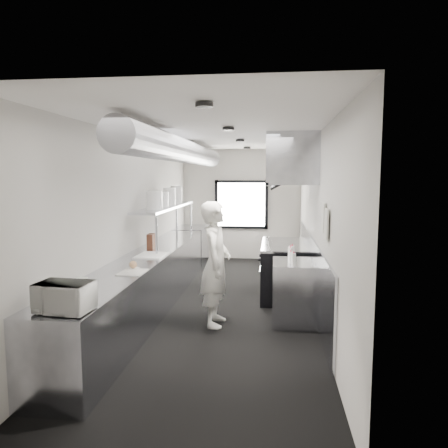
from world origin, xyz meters
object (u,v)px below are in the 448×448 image
(pass_shelf, at_px, (166,208))
(cutting_board, at_px, (152,255))
(small_plate, at_px, (133,269))
(squeeze_bottle_e, at_px, (292,252))
(deli_tub_a, at_px, (81,283))
(plate_stack_d, at_px, (176,195))
(far_work_table, at_px, (191,245))
(plate_stack_b, at_px, (163,199))
(squeeze_bottle_b, at_px, (291,257))
(line_cook, at_px, (216,264))
(deli_tub_b, at_px, (81,283))
(bottle_station, at_px, (295,292))
(microwave, at_px, (64,297))
(prep_counter, at_px, (146,284))
(plate_stack_c, at_px, (169,196))
(squeeze_bottle_d, at_px, (291,253))
(plate_stack_a, at_px, (154,200))
(exhaust_hood, at_px, (290,161))
(knife_block, at_px, (151,241))
(squeeze_bottle_a, at_px, (294,260))
(squeeze_bottle_c, at_px, (290,254))
(range, at_px, (285,269))

(pass_shelf, distance_m, cutting_board, 1.62)
(small_plate, relative_size, squeeze_bottle_e, 0.96)
(pass_shelf, relative_size, small_plate, 17.15)
(deli_tub_a, relative_size, plate_stack_d, 0.38)
(far_work_table, relative_size, plate_stack_b, 4.35)
(squeeze_bottle_b, bearing_deg, plate_stack_b, 145.72)
(line_cook, xyz_separation_m, deli_tub_b, (-1.31, -1.49, 0.06))
(bottle_station, height_order, microwave, microwave)
(prep_counter, distance_m, plate_stack_d, 2.62)
(plate_stack_c, bearing_deg, squeeze_bottle_d, -37.46)
(prep_counter, relative_size, microwave, 13.21)
(plate_stack_a, bearing_deg, plate_stack_c, 90.30)
(bottle_station, xyz_separation_m, small_plate, (-2.17, -0.76, 0.46))
(small_plate, xyz_separation_m, cutting_board, (-0.03, 0.97, 0.00))
(small_plate, xyz_separation_m, plate_stack_b, (-0.17, 2.20, 0.80))
(pass_shelf, xyz_separation_m, squeeze_bottle_e, (2.31, -1.40, -0.54))
(plate_stack_b, bearing_deg, exhaust_hood, -1.01)
(microwave, height_order, plate_stack_c, plate_stack_c)
(far_work_table, xyz_separation_m, plate_stack_b, (-0.04, -2.46, 1.26))
(deli_tub_a, relative_size, knife_block, 0.55)
(far_work_table, xyz_separation_m, small_plate, (0.13, -4.66, 0.46))
(squeeze_bottle_a, bearing_deg, plate_stack_a, 152.72)
(pass_shelf, bearing_deg, squeeze_bottle_c, -36.12)
(bottle_station, height_order, plate_stack_c, plate_stack_c)
(squeeze_bottle_c, height_order, squeeze_bottle_e, squeeze_bottle_c)
(far_work_table, height_order, plate_stack_a, plate_stack_a)
(pass_shelf, relative_size, microwave, 6.61)
(pass_shelf, distance_m, range, 2.49)
(far_work_table, bearing_deg, range, -48.81)
(cutting_board, relative_size, squeeze_bottle_e, 3.04)
(deli_tub_a, distance_m, plate_stack_b, 3.24)
(prep_counter, distance_m, squeeze_bottle_c, 2.30)
(line_cook, distance_m, squeeze_bottle_c, 1.10)
(squeeze_bottle_c, bearing_deg, cutting_board, 175.70)
(knife_block, relative_size, plate_stack_d, 0.69)
(pass_shelf, xyz_separation_m, deli_tub_a, (-0.11, -3.40, -0.59))
(plate_stack_b, relative_size, squeeze_bottle_d, 1.42)
(deli_tub_b, distance_m, squeeze_bottle_d, 3.04)
(cutting_board, bearing_deg, range, 29.68)
(squeeze_bottle_b, bearing_deg, prep_counter, 172.16)
(deli_tub_b, distance_m, plate_stack_a, 2.68)
(exhaust_hood, bearing_deg, plate_stack_d, 154.66)
(line_cook, xyz_separation_m, squeeze_bottle_b, (1.06, 0.12, 0.09))
(small_plate, relative_size, knife_block, 0.71)
(small_plate, height_order, plate_stack_d, plate_stack_d)
(line_cook, height_order, deli_tub_b, line_cook)
(squeeze_bottle_d, bearing_deg, bottle_station, -70.55)
(bottle_station, xyz_separation_m, knife_block, (-2.41, 0.89, 0.57))
(bottle_station, bearing_deg, knife_block, 159.79)
(microwave, relative_size, small_plate, 2.60)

